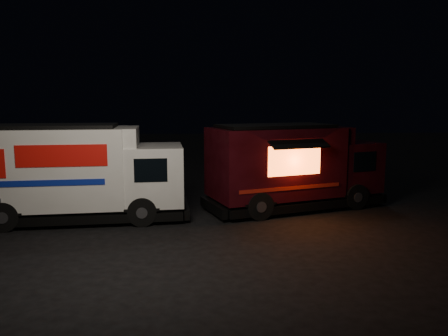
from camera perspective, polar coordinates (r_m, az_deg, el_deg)
ground at (r=13.70m, az=-4.58°, el=-7.91°), size 80.00×80.00×0.00m
white_truck at (r=15.11m, az=-18.19°, el=-0.57°), size 7.18×2.97×3.18m
red_truck at (r=16.26m, az=9.33°, el=0.25°), size 7.10×4.43×3.10m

